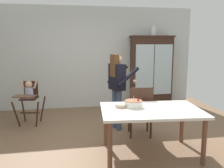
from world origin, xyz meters
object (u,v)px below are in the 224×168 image
birthday_cake (134,104)px  serving_bowl (121,106)px  high_chair_with_toddler (29,95)px  adult_person (117,82)px  dining_table (151,114)px  china_cabinet (151,71)px  dining_chair_far_side (141,108)px  ceramic_vase (153,31)px

birthday_cake → serving_bowl: birthday_cake is taller
high_chair_with_toddler → birthday_cake: size_ratio=3.39×
adult_person → serving_bowl: bearing=151.7°
dining_table → serving_bowl: (-0.45, 0.18, 0.11)m
adult_person → dining_table: bearing=173.4°
china_cabinet → high_chair_with_toddler: size_ratio=2.04×
dining_table → dining_chair_far_side: dining_chair_far_side is taller
china_cabinet → adult_person: bearing=-128.7°
ceramic_vase → adult_person: 2.34m
china_cabinet → serving_bowl: (-1.45, -2.65, -0.21)m
dining_table → serving_bowl: 0.49m
ceramic_vase → adult_person: size_ratio=0.18×
china_cabinet → adult_person: 2.05m
serving_bowl → china_cabinet: bearing=61.4°
adult_person → high_chair_with_toddler: bearing=51.2°
adult_person → birthday_cake: size_ratio=5.47×
china_cabinet → dining_table: bearing=-109.5°
ceramic_vase → high_chair_with_toddler: ceramic_vase is taller
ceramic_vase → dining_table: size_ratio=0.17×
china_cabinet → serving_bowl: size_ratio=10.78×
high_chair_with_toddler → serving_bowl: (1.64, -1.69, 0.11)m
china_cabinet → ceramic_vase: (0.03, 0.00, 1.08)m
adult_person → dining_chair_far_side: adult_person is taller
dining_table → high_chair_with_toddler: bearing=138.2°
china_cabinet → birthday_cake: size_ratio=6.93×
adult_person → dining_chair_far_side: (0.34, -0.51, -0.41)m
china_cabinet → ceramic_vase: size_ratio=7.19×
ceramic_vase → high_chair_with_toddler: size_ratio=0.28×
high_chair_with_toddler → serving_bowl: high_chair_with_toddler is taller
serving_bowl → dining_table: bearing=-21.7°
dining_table → birthday_cake: size_ratio=5.78×
dining_chair_far_side → serving_bowl: bearing=56.6°
dining_chair_far_side → dining_table: bearing=94.7°
ceramic_vase → dining_table: 3.33m
china_cabinet → dining_table: china_cabinet is taller
china_cabinet → dining_chair_far_side: 2.35m
high_chair_with_toddler → dining_chair_far_side: bearing=-18.5°
serving_bowl → dining_chair_far_side: dining_chair_far_side is taller
china_cabinet → serving_bowl: bearing=-118.6°
high_chair_with_toddler → dining_table: size_ratio=0.59×
high_chair_with_toddler → dining_table: 2.79m
adult_person → serving_bowl: adult_person is taller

